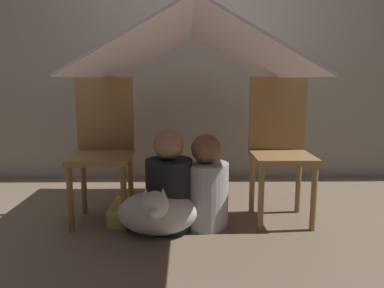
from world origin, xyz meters
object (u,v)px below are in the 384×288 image
Objects in this scene: chair_left at (103,144)px; person_second at (206,188)px; chair_right at (280,144)px; person_front at (169,187)px; dog at (157,212)px.

chair_left reaches higher than person_second.
person_front is (-0.71, -0.20, -0.23)m from chair_right.
chair_left is 1.50× the size of person_front.
chair_right is at bearing 17.10° from person_second.
person_second reaches higher than dog.
person_front is 0.17m from dog.
chair_right is at bearing 15.67° from person_front.
chair_right is 1.58× the size of person_second.
person_front reaches higher than person_second.
person_front is at bearing -25.87° from chair_left.
person_second is (-0.49, -0.15, -0.25)m from chair_right.
chair_left is 1.58× the size of person_second.
chair_left is 0.53m from person_front.
dog is at bearing -158.75° from chair_right.
chair_right is at bearing 21.11° from dog.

